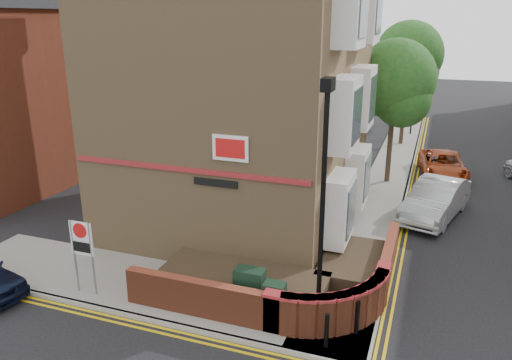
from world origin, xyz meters
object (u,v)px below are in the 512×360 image
(lamppost, at_px, (322,208))
(silver_car_near, at_px, (436,200))
(utility_cabinet_large, at_px, (250,289))
(zone_sign, at_px, (82,244))

(lamppost, distance_m, silver_car_near, 9.73)
(utility_cabinet_large, height_order, zone_sign, zone_sign)
(lamppost, distance_m, zone_sign, 6.85)
(zone_sign, xyz_separation_m, silver_car_near, (9.26, 9.70, -0.88))
(utility_cabinet_large, distance_m, silver_car_near, 10.00)
(lamppost, relative_size, zone_sign, 2.86)
(lamppost, height_order, zone_sign, lamppost)
(utility_cabinet_large, relative_size, silver_car_near, 0.26)
(lamppost, bearing_deg, silver_car_near, 73.56)
(utility_cabinet_large, bearing_deg, zone_sign, -170.31)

